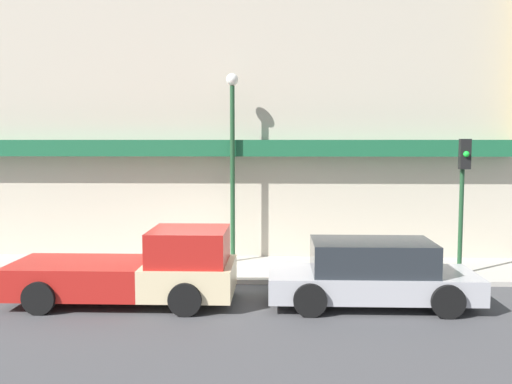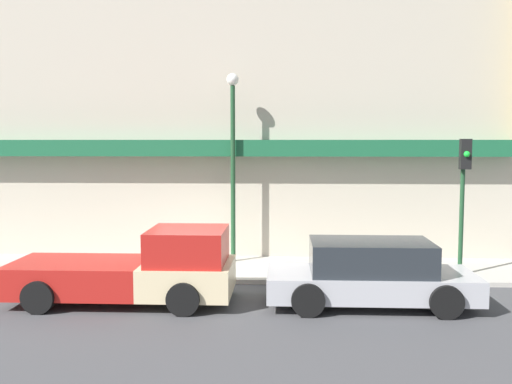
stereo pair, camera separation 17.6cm
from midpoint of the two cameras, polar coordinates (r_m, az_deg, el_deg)
name	(u,v)px [view 1 (the left image)]	position (r m, az deg, el deg)	size (l,w,h in m)	color
ground_plane	(200,284)	(15.22, -5.94, -9.14)	(80.00, 80.00, 0.00)	#424244
sidewalk	(207,269)	(16.69, -5.21, -7.65)	(36.00, 3.07, 0.12)	#ADA89E
building	(218,113)	(19.29, -4.13, 7.88)	(19.80, 3.80, 9.59)	#BCB29E
pickup_truck	(139,270)	(13.58, -11.95, -7.65)	(5.12, 2.18, 1.73)	beige
parked_car	(372,274)	(13.36, 11.12, -8.02)	(4.68, 2.07, 1.49)	#ADADB2
fire_hydrant	(185,263)	(15.53, -7.47, -7.08)	(0.19, 0.19, 0.71)	#196633
street_lamp	(232,145)	(16.98, -2.67, 4.70)	(0.36, 0.36, 5.60)	#1E4728
traffic_light	(463,182)	(16.17, 19.70, 0.95)	(0.28, 0.42, 3.68)	#1E4728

